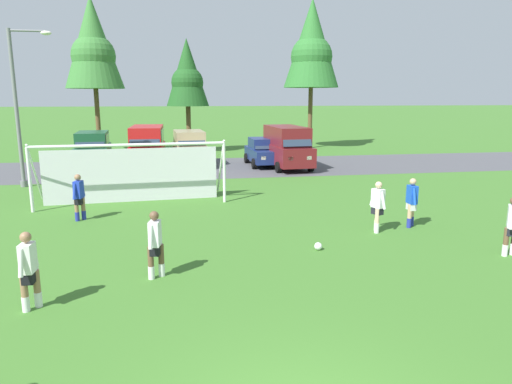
{
  "coord_description": "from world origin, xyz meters",
  "views": [
    {
      "loc": [
        -1.48,
        -4.95,
        4.26
      ],
      "look_at": [
        0.69,
        7.91,
        1.58
      ],
      "focal_mm": 32.59,
      "sensor_mm": 36.0,
      "label": 1
    }
  ],
  "objects": [
    {
      "name": "ground_plane",
      "position": [
        0.0,
        15.0,
        0.0
      ],
      "size": [
        400.0,
        400.0,
        0.0
      ],
      "primitive_type": "plane",
      "color": "#3D7028"
    },
    {
      "name": "parking_lot_strip",
      "position": [
        0.0,
        23.4,
        0.0
      ],
      "size": [
        52.0,
        8.4,
        0.01
      ],
      "primitive_type": "cube",
      "color": "#4C4C51",
      "rests_on": "ground"
    },
    {
      "name": "soccer_ball",
      "position": [
        2.35,
        7.14,
        0.11
      ],
      "size": [
        0.22,
        0.22,
        0.22
      ],
      "color": "white",
      "rests_on": "ground"
    },
    {
      "name": "soccer_goal",
      "position": [
        -3.35,
        14.23,
        1.29
      ],
      "size": [
        7.53,
        2.44,
        2.57
      ],
      "color": "white",
      "rests_on": "ground"
    },
    {
      "name": "player_striker_near",
      "position": [
        7.35,
        5.83,
        0.82
      ],
      "size": [
        0.55,
        0.61,
        1.64
      ],
      "color": "brown",
      "rests_on": "ground"
    },
    {
      "name": "player_midfield_center",
      "position": [
        -4.52,
        4.52,
        0.82
      ],
      "size": [
        0.34,
        0.73,
        1.64
      ],
      "color": "#936B4C",
      "rests_on": "ground"
    },
    {
      "name": "player_defender_far",
      "position": [
        6.09,
        8.95,
        0.82
      ],
      "size": [
        0.34,
        0.73,
        1.64
      ],
      "color": "tan",
      "rests_on": "ground"
    },
    {
      "name": "player_winger_left",
      "position": [
        4.73,
        8.59,
        0.82
      ],
      "size": [
        0.37,
        0.74,
        1.64
      ],
      "color": "beige",
      "rests_on": "ground"
    },
    {
      "name": "player_winger_right",
      "position": [
        -4.93,
        11.65,
        0.82
      ],
      "size": [
        0.34,
        0.72,
        1.64
      ],
      "color": "#936B4C",
      "rests_on": "ground"
    },
    {
      "name": "player_trailing_back",
      "position": [
        -2.08,
        5.82,
        0.82
      ],
      "size": [
        0.39,
        0.72,
        1.64
      ],
      "color": "brown",
      "rests_on": "ground"
    },
    {
      "name": "parked_car_slot_far_left",
      "position": [
        -6.61,
        24.65,
        1.11
      ],
      "size": [
        2.37,
        4.72,
        2.16
      ],
      "color": "#194C2D",
      "rests_on": "ground"
    },
    {
      "name": "parked_car_slot_left",
      "position": [
        -3.29,
        23.85,
        1.34
      ],
      "size": [
        2.25,
        4.82,
        2.52
      ],
      "color": "red",
      "rests_on": "ground"
    },
    {
      "name": "parked_car_slot_center_left",
      "position": [
        -0.75,
        24.56,
        1.11
      ],
      "size": [
        2.4,
        4.73,
        2.16
      ],
      "color": "tan",
      "rests_on": "ground"
    },
    {
      "name": "parked_car_slot_center",
      "position": [
        3.88,
        23.65,
        0.88
      ],
      "size": [
        2.14,
        4.25,
        1.72
      ],
      "color": "navy",
      "rests_on": "ground"
    },
    {
      "name": "parked_car_slot_center_right",
      "position": [
        5.01,
        22.28,
        1.34
      ],
      "size": [
        2.45,
        4.93,
        2.52
      ],
      "color": "maroon",
      "rests_on": "ground"
    },
    {
      "name": "tree_left_edge",
      "position": [
        -7.58,
        33.3,
        8.07
      ],
      "size": [
        4.4,
        4.4,
        11.73
      ],
      "color": "brown",
      "rests_on": "ground"
    },
    {
      "name": "tree_mid_left",
      "position": [
        -0.59,
        31.53,
        5.88
      ],
      "size": [
        3.21,
        3.21,
        8.57
      ],
      "color": "brown",
      "rests_on": "ground"
    },
    {
      "name": "tree_center_back",
      "position": [
        9.56,
        33.12,
        8.28
      ],
      "size": [
        4.51,
        4.51,
        12.04
      ],
      "color": "brown",
      "rests_on": "ground"
    },
    {
      "name": "street_lamp",
      "position": [
        -8.68,
        18.62,
        3.79
      ],
      "size": [
        2.0,
        0.32,
        7.3
      ],
      "color": "slate",
      "rests_on": "ground"
    }
  ]
}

